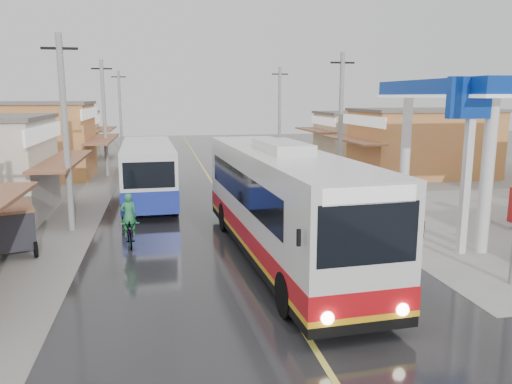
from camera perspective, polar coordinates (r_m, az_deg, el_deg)
ground at (r=13.99m, az=3.43°, el=-12.49°), size 120.00×120.00×0.00m
road at (r=28.17m, az=-4.09°, el=-0.47°), size 12.00×90.00×0.02m
centre_line at (r=28.17m, az=-4.09°, el=-0.45°), size 0.15×90.00×0.01m
shopfronts_right at (r=30.98m, az=25.40°, el=-0.49°), size 11.00×44.00×4.80m
utility_poles_left at (r=29.22m, az=-18.09°, el=-0.60°), size 1.60×50.00×8.00m
utility_poles_right at (r=29.80m, az=9.40°, el=0.01°), size 1.60×36.00×8.00m
coach_bus at (r=17.02m, az=2.85°, el=-1.32°), size 3.59×13.10×4.05m
second_bus at (r=26.65m, az=-12.22°, el=2.31°), size 2.84×9.50×3.13m
cyclist at (r=19.37m, az=-14.25°, el=-4.04°), size 0.87×1.96×2.04m
tricycle_near at (r=19.81m, az=-26.09°, el=-3.55°), size 2.10×2.43×1.73m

